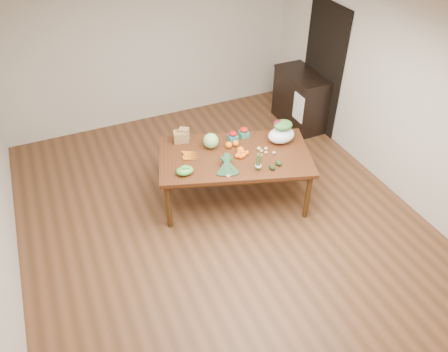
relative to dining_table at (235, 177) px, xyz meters
name	(u,v)px	position (x,y,z in m)	size (l,w,h in m)	color
floor	(222,222)	(-0.35, -0.38, -0.38)	(6.00, 6.00, 0.00)	brown
ceiling	(221,15)	(-0.35, -0.38, 2.33)	(5.00, 6.00, 0.02)	white
room_walls	(222,137)	(-0.35, -0.38, 0.97)	(5.02, 6.02, 2.70)	beige
dining_table	(235,177)	(0.00, 0.00, 0.00)	(1.95, 1.08, 0.75)	#542913
doorway_dark	(323,68)	(2.13, 1.22, 0.68)	(0.02, 1.00, 2.10)	black
cabinet	(300,99)	(1.87, 1.38, 0.10)	(0.52, 1.02, 0.94)	black
dish_towel	(298,108)	(1.61, 1.02, 0.18)	(0.02, 0.28, 0.45)	white
paper_bag	(181,136)	(-0.54, 0.58, 0.47)	(0.26, 0.22, 0.18)	#966C43
cabbage	(211,141)	(-0.22, 0.28, 0.48)	(0.21, 0.21, 0.21)	#8DC06F
strawberry_basket_a	(233,137)	(0.12, 0.32, 0.43)	(0.12, 0.12, 0.11)	red
strawberry_basket_b	(244,133)	(0.30, 0.34, 0.43)	(0.12, 0.12, 0.11)	red
orange_a	(229,145)	(-0.01, 0.17, 0.42)	(0.09, 0.09, 0.09)	orange
orange_b	(236,143)	(0.09, 0.18, 0.42)	(0.09, 0.09, 0.09)	#F4600E
orange_c	(240,150)	(0.08, 0.01, 0.42)	(0.09, 0.09, 0.09)	orange
mandarin_cluster	(242,153)	(0.06, -0.07, 0.42)	(0.18, 0.18, 0.10)	#FF5E0F
carrots	(191,155)	(-0.54, 0.20, 0.39)	(0.22, 0.22, 0.03)	orange
snap_pea_bag	(185,171)	(-0.73, -0.12, 0.42)	(0.22, 0.16, 0.10)	#5CAC3A
kale_bunch	(227,167)	(-0.24, -0.29, 0.45)	(0.32, 0.40, 0.16)	#16321F
asparagus_bundle	(259,162)	(0.12, -0.41, 0.50)	(0.08, 0.08, 0.25)	#547535
potato_a	(261,151)	(0.34, -0.09, 0.40)	(0.05, 0.04, 0.04)	tan
potato_b	(266,152)	(0.38, -0.14, 0.39)	(0.04, 0.04, 0.04)	#D9C57D
potato_c	(266,148)	(0.42, -0.07, 0.40)	(0.05, 0.05, 0.04)	tan
potato_d	(259,149)	(0.33, -0.03, 0.40)	(0.06, 0.05, 0.05)	tan
potato_e	(274,153)	(0.47, -0.19, 0.40)	(0.05, 0.04, 0.04)	tan
avocado_a	(272,167)	(0.29, -0.47, 0.41)	(0.06, 0.09, 0.06)	black
avocado_b	(278,163)	(0.40, -0.43, 0.41)	(0.07, 0.10, 0.07)	black
salad_bag	(282,133)	(0.70, 0.03, 0.52)	(0.37, 0.28, 0.29)	white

